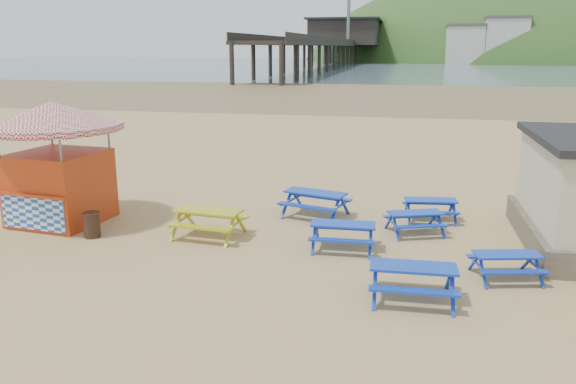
% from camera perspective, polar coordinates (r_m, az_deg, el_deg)
% --- Properties ---
extents(ground, '(400.00, 400.00, 0.00)m').
position_cam_1_polar(ground, '(16.56, -0.52, -4.66)').
color(ground, tan).
rests_on(ground, ground).
extents(wet_sand, '(400.00, 400.00, 0.00)m').
position_cam_1_polar(wet_sand, '(70.57, 9.13, 9.95)').
color(wet_sand, brown).
rests_on(wet_sand, ground).
extents(sea, '(400.00, 400.00, 0.00)m').
position_cam_1_polar(sea, '(185.39, 10.96, 12.61)').
color(sea, '#4B5E6B').
rests_on(sea, ground).
extents(picnic_table_blue_a, '(2.36, 2.10, 0.84)m').
position_cam_1_polar(picnic_table_blue_a, '(18.50, 2.79, -1.24)').
color(picnic_table_blue_a, '#1322A7').
rests_on(picnic_table_blue_a, ground).
extents(picnic_table_blue_b, '(1.79, 1.51, 0.69)m').
position_cam_1_polar(picnic_table_blue_b, '(18.69, 14.24, -1.76)').
color(picnic_table_blue_b, '#1322A7').
rests_on(picnic_table_blue_b, ground).
extents(picnic_table_blue_c, '(1.95, 1.76, 0.67)m').
position_cam_1_polar(picnic_table_blue_c, '(17.24, 12.76, -3.07)').
color(picnic_table_blue_c, '#1322A7').
rests_on(picnic_table_blue_c, ground).
extents(picnic_table_blue_d, '(1.81, 1.48, 0.74)m').
position_cam_1_polar(picnic_table_blue_d, '(15.64, 5.59, -4.47)').
color(picnic_table_blue_d, '#1322A7').
rests_on(picnic_table_blue_d, ground).
extents(picnic_table_blue_e, '(1.94, 1.58, 0.79)m').
position_cam_1_polar(picnic_table_blue_e, '(12.85, 12.55, -8.96)').
color(picnic_table_blue_e, '#1322A7').
rests_on(picnic_table_blue_e, ground).
extents(picnic_table_blue_f, '(1.79, 1.56, 0.65)m').
position_cam_1_polar(picnic_table_blue_f, '(14.60, 21.26, -7.03)').
color(picnic_table_blue_f, '#1322A7').
rests_on(picnic_table_blue_f, ground).
extents(picnic_table_yellow, '(2.12, 1.77, 0.83)m').
position_cam_1_polar(picnic_table_yellow, '(16.69, -8.08, -3.16)').
color(picnic_table_yellow, '#97B717').
rests_on(picnic_table_yellow, ground).
extents(ice_cream_kiosk, '(4.76, 4.76, 3.84)m').
position_cam_1_polar(ice_cream_kiosk, '(18.93, -22.50, 4.23)').
color(ice_cream_kiosk, '#AF3411').
rests_on(ice_cream_kiosk, ground).
extents(litter_bin, '(0.51, 0.51, 0.75)m').
position_cam_1_polar(litter_bin, '(17.48, -19.32, -3.15)').
color(litter_bin, '#331F12').
rests_on(litter_bin, ground).
extents(pier, '(24.00, 220.00, 39.29)m').
position_cam_1_polar(pier, '(194.69, 5.62, 14.49)').
color(pier, black).
rests_on(pier, ground).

